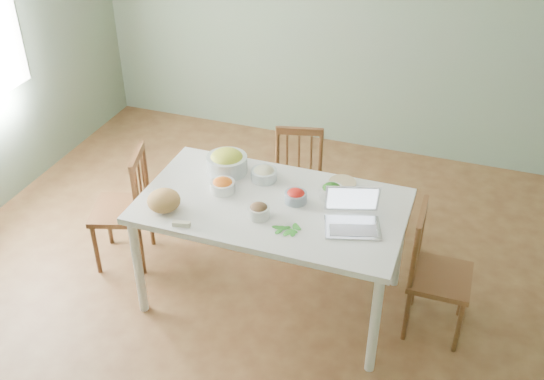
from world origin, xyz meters
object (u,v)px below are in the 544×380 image
(chair_far, at_px, (297,189))
(chair_right, at_px, (441,275))
(chair_left, at_px, (120,208))
(dining_table, at_px, (272,252))
(laptop, at_px, (354,213))
(bowl_squash, at_px, (227,161))
(bread_boule, at_px, (164,201))

(chair_far, height_order, chair_right, chair_right)
(chair_left, bearing_deg, chair_right, 73.64)
(dining_table, relative_size, chair_far, 1.93)
(laptop, bearing_deg, bowl_squash, 142.59)
(dining_table, bearing_deg, bowl_squash, 148.11)
(laptop, bearing_deg, bread_boule, 172.33)
(dining_table, height_order, bread_boule, bread_boule)
(bowl_squash, bearing_deg, bread_boule, -109.45)
(bread_boule, distance_m, bowl_squash, 0.58)
(bread_boule, height_order, bowl_squash, bowl_squash)
(dining_table, bearing_deg, chair_far, 94.51)
(dining_table, relative_size, bread_boule, 8.10)
(chair_right, distance_m, bread_boule, 1.78)
(dining_table, height_order, laptop, laptop)
(chair_far, distance_m, chair_left, 1.31)
(chair_left, distance_m, bowl_squash, 0.89)
(chair_right, relative_size, laptop, 2.72)
(chair_left, relative_size, bowl_squash, 3.31)
(dining_table, relative_size, bowl_squash, 6.08)
(dining_table, distance_m, bowl_squash, 0.68)
(chair_right, bearing_deg, bowl_squash, 82.61)
(chair_left, distance_m, laptop, 1.77)
(dining_table, xyz_separation_m, bread_boule, (-0.61, -0.29, 0.46))
(dining_table, distance_m, bread_boule, 0.81)
(chair_left, xyz_separation_m, chair_right, (2.26, 0.04, -0.01))
(chair_right, height_order, bowl_squash, bowl_squash)
(chair_far, bearing_deg, bread_boule, -131.94)
(chair_right, xyz_separation_m, laptop, (-0.55, -0.17, 0.45))
(bowl_squash, bearing_deg, chair_left, -163.57)
(bread_boule, bearing_deg, chair_left, 150.24)
(chair_left, bearing_deg, bowl_squash, 88.98)
(chair_far, relative_size, chair_right, 0.97)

